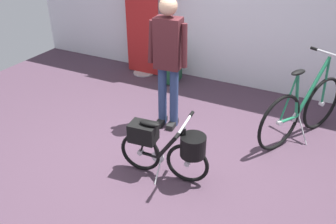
# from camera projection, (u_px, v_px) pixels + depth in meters

# --- Properties ---
(ground_plane) EXTENTS (7.35, 7.35, 0.00)m
(ground_plane) POSITION_uv_depth(u_px,v_px,m) (150.00, 162.00, 4.04)
(ground_plane) COLOR #473342
(back_wall) EXTENTS (7.35, 0.10, 2.65)m
(back_wall) POSITION_uv_depth(u_px,v_px,m) (230.00, 0.00, 5.33)
(back_wall) COLOR silver
(back_wall) RESTS_ON ground_plane
(floor_banner_stand) EXTENTS (0.60, 0.36, 1.90)m
(floor_banner_stand) POSITION_uv_depth(u_px,v_px,m) (142.00, 24.00, 5.82)
(floor_banner_stand) COLOR #B7B7BC
(floor_banner_stand) RESTS_ON ground_plane
(folding_bike_foreground) EXTENTS (0.99, 0.53, 0.71)m
(folding_bike_foreground) POSITION_uv_depth(u_px,v_px,m) (167.00, 146.00, 3.64)
(folding_bike_foreground) COLOR black
(folding_bike_foreground) RESTS_ON ground_plane
(display_bike_left) EXTENTS (0.78, 1.37, 1.06)m
(display_bike_left) POSITION_uv_depth(u_px,v_px,m) (302.00, 110.00, 4.29)
(display_bike_left) COLOR black
(display_bike_left) RESTS_ON ground_plane
(visitor_near_wall) EXTENTS (0.53, 0.30, 1.66)m
(visitor_near_wall) POSITION_uv_depth(u_px,v_px,m) (168.00, 56.00, 4.30)
(visitor_near_wall) COLOR navy
(visitor_near_wall) RESTS_ON ground_plane
(rolling_suitcase) EXTENTS (0.21, 0.38, 0.83)m
(rolling_suitcase) POSITION_uv_depth(u_px,v_px,m) (174.00, 66.00, 5.79)
(rolling_suitcase) COLOR #19472D
(rolling_suitcase) RESTS_ON ground_plane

